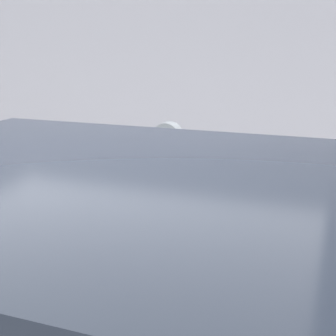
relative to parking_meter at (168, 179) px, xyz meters
The scene contains 2 objects.
sidewalk 1.72m from the parking_meter, 96.71° to the left, with size 24.00×2.80×0.11m.
parking_meter is the anchor object (origin of this frame).
Camera 1 is at (1.28, -2.06, 2.24)m, focal length 50.00 mm.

